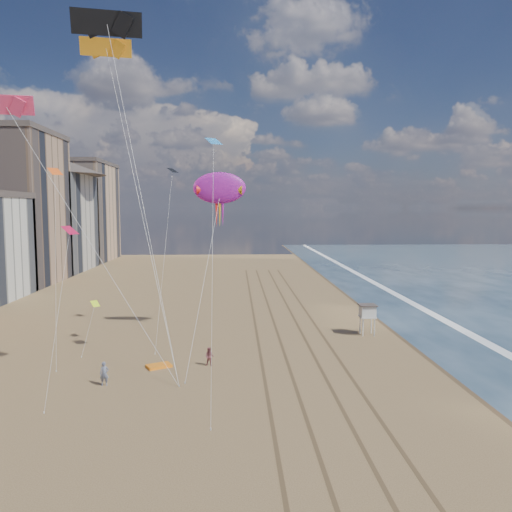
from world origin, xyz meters
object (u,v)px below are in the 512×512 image
Objects in this scene: kite_flyer_a at (104,374)px; show_kite at (219,188)px; grounded_kite at (159,366)px; kite_flyer_b at (209,357)px; lifeguard_stand at (367,311)px.

show_kite is at bearing 54.09° from kite_flyer_a.
grounded_kite is at bearing 43.12° from kite_flyer_a.
kite_flyer_b is at bearing -93.10° from show_kite.
grounded_kite is at bearing -153.93° from lifeguard_stand.
kite_flyer_b reaches higher than grounded_kite.
grounded_kite is 5.92m from kite_flyer_a.
kite_flyer_a reaches higher than grounded_kite.
grounded_kite is at bearing -113.36° from show_kite.
kite_flyer_b is at bearing -148.74° from lifeguard_stand.
lifeguard_stand is 0.15× the size of show_kite.
lifeguard_stand is at bearing 23.10° from kite_flyer_a.
show_kite is at bearing 100.29° from kite_flyer_b.
kite_flyer_b is at bearing 22.09° from kite_flyer_a.
kite_flyer_a is 1.14× the size of kite_flyer_b.
grounded_kite is (-21.90, -10.71, -2.58)m from lifeguard_stand.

